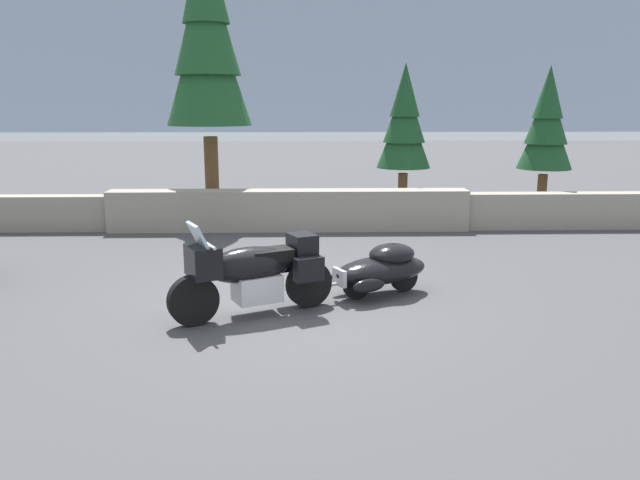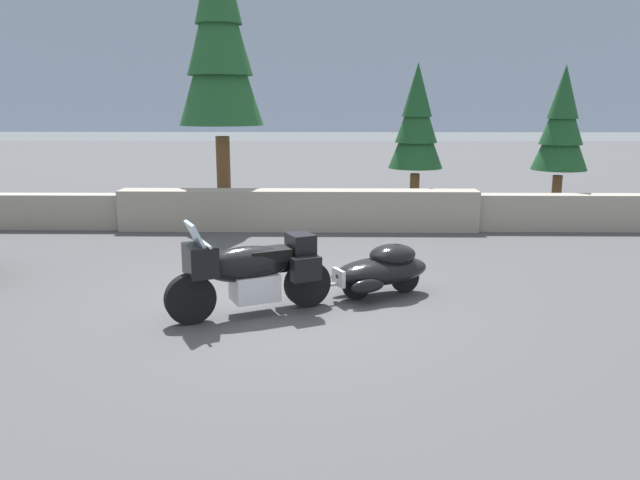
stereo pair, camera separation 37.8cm
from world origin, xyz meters
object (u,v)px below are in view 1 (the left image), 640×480
(car_shaped_trailer, at_px, (382,268))
(pine_tree_secondary, at_px, (404,122))
(pine_tree_tall, at_px, (207,34))
(pine_tree_far_right, at_px, (547,123))
(touring_motorcycle, at_px, (253,271))

(car_shaped_trailer, bearing_deg, pine_tree_secondary, 78.65)
(pine_tree_secondary, bearing_deg, pine_tree_tall, -176.01)
(pine_tree_secondary, height_order, pine_tree_far_right, pine_tree_secondary)
(pine_tree_tall, bearing_deg, car_shaped_trailer, -61.91)
(car_shaped_trailer, relative_size, pine_tree_secondary, 0.57)
(pine_tree_far_right, bearing_deg, pine_tree_secondary, 177.00)
(car_shaped_trailer, distance_m, pine_tree_secondary, 7.07)
(pine_tree_secondary, bearing_deg, pine_tree_far_right, -3.00)
(car_shaped_trailer, relative_size, pine_tree_tall, 0.31)
(car_shaped_trailer, bearing_deg, pine_tree_tall, 118.09)
(car_shaped_trailer, height_order, pine_tree_tall, pine_tree_tall)
(pine_tree_tall, xyz_separation_m, pine_tree_secondary, (4.72, 0.33, -2.02))
(pine_tree_secondary, bearing_deg, car_shaped_trailer, -101.35)
(touring_motorcycle, relative_size, pine_tree_far_right, 0.58)
(pine_tree_tall, bearing_deg, pine_tree_far_right, 1.03)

